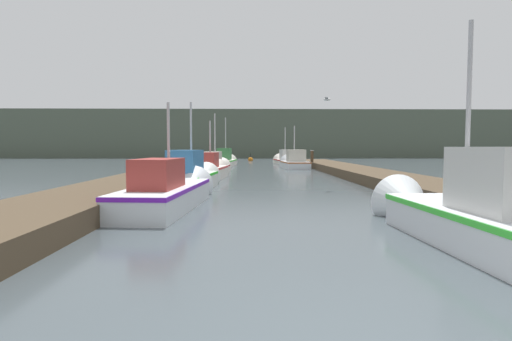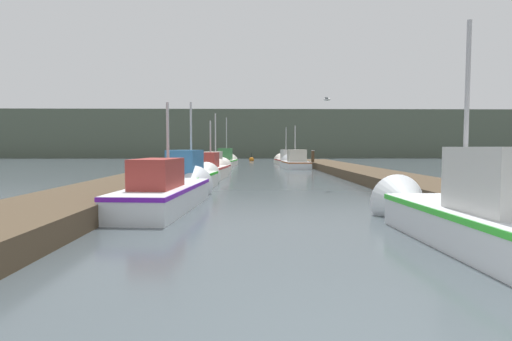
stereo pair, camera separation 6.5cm
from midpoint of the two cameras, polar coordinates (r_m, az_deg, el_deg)
dock_left at (r=19.57m, az=-14.10°, el=-0.96°), size 2.56×40.00×0.49m
dock_right at (r=20.06m, az=17.20°, el=-0.90°), size 2.56×40.00×0.49m
distant_shore_ridge at (r=67.12m, az=-0.25°, el=5.07°), size 120.00×16.00×7.26m
fishing_boat_0 at (r=8.24m, az=26.93°, el=-5.25°), size 1.65×5.37×4.24m
fishing_boat_1 at (r=11.72m, az=-11.88°, el=-2.79°), size 1.96×6.16×3.31m
fishing_boat_2 at (r=16.13m, az=-9.00°, el=-0.87°), size 1.96×5.53×3.81m
fishing_boat_3 at (r=21.46m, az=-6.35°, el=0.08°), size 1.86×4.63×3.43m
fishing_boat_4 at (r=26.06m, az=-5.58°, el=0.54°), size 1.89×5.30×4.27m
fishing_boat_5 at (r=31.71m, az=5.57°, el=1.12°), size 2.03×4.62×3.89m
fishing_boat_6 at (r=35.87m, az=-4.14°, el=1.46°), size 1.96×5.03×4.76m
fishing_boat_7 at (r=39.74m, az=4.29°, el=1.57°), size 2.14×5.53×4.16m
mooring_piling_0 at (r=25.30m, az=-7.94°, el=0.71°), size 0.26×0.26×1.02m
mooring_piling_1 at (r=34.68m, az=-6.32°, el=1.62°), size 0.30×0.30×1.23m
mooring_piling_2 at (r=32.13m, az=8.18°, el=1.63°), size 0.28×0.28×1.41m
channel_buoy at (r=47.53m, az=-0.60°, el=1.57°), size 0.59×0.59×1.09m
seagull_lead at (r=16.46m, az=10.24°, el=9.99°), size 0.31×0.56×0.12m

